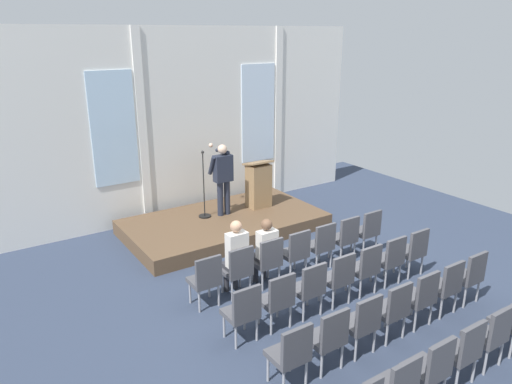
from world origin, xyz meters
The scene contains 32 objects.
ground_plane centered at (0.00, 0.00, 0.00)m, with size 13.09×13.09×0.00m, color #2D384C.
rear_partition centered at (0.02, 5.03, 2.25)m, with size 9.50×0.14×4.49m.
stage_platform centered at (0.00, 3.51, 0.16)m, with size 4.40×2.44×0.32m, color brown.
speaker centered at (0.09, 3.69, 1.28)m, with size 0.51×0.69×1.66m.
mic_stand centered at (-0.35, 3.79, 0.66)m, with size 0.28×0.28×1.56m.
lectern centered at (1.06, 3.69, 0.87)m, with size 0.60×0.48×1.16m.
chair_r0_c0 centered at (-1.86, 0.87, 0.53)m, with size 0.46×0.44×0.94m.
chair_r0_c1 centered at (-1.24, 0.87, 0.53)m, with size 0.46×0.44×0.94m.
audience_r0_c1 centered at (-1.24, 0.94, 0.76)m, with size 0.36×0.39×1.38m.
chair_r0_c2 centered at (-0.62, 0.87, 0.53)m, with size 0.46×0.44×0.94m.
audience_r0_c2 centered at (-0.62, 0.95, 0.71)m, with size 0.36×0.39×1.28m.
chair_r0_c3 centered at (0.00, 0.87, 0.53)m, with size 0.46×0.44×0.94m.
chair_r0_c4 centered at (0.62, 0.87, 0.53)m, with size 0.46×0.44×0.94m.
chair_r0_c5 centered at (1.24, 0.87, 0.53)m, with size 0.46×0.44×0.94m.
chair_r0_c6 centered at (1.86, 0.87, 0.53)m, with size 0.46×0.44×0.94m.
chair_r1_c0 centered at (-1.86, -0.28, 0.53)m, with size 0.46×0.44×0.94m.
chair_r1_c1 centered at (-1.24, -0.28, 0.53)m, with size 0.46×0.44×0.94m.
chair_r1_c2 centered at (-0.62, -0.28, 0.53)m, with size 0.46×0.44×0.94m.
chair_r1_c3 centered at (0.00, -0.28, 0.53)m, with size 0.46×0.44×0.94m.
chair_r1_c4 centered at (0.62, -0.28, 0.53)m, with size 0.46×0.44×0.94m.
chair_r1_c5 centered at (1.24, -0.28, 0.53)m, with size 0.46×0.44×0.94m.
chair_r1_c6 centered at (1.86, -0.28, 0.53)m, with size 0.46×0.44×0.94m.
chair_r2_c0 centered at (-1.86, -1.43, 0.53)m, with size 0.46×0.44×0.94m.
chair_r2_c1 centered at (-1.24, -1.43, 0.53)m, with size 0.46×0.44×0.94m.
chair_r2_c2 centered at (-0.62, -1.43, 0.53)m, with size 0.46×0.44×0.94m.
chair_r2_c3 centered at (0.00, -1.43, 0.53)m, with size 0.46×0.44×0.94m.
chair_r2_c4 centered at (0.62, -1.43, 0.53)m, with size 0.46×0.44×0.94m.
chair_r2_c5 centered at (1.24, -1.43, 0.53)m, with size 0.46×0.44×0.94m.
chair_r2_c6 centered at (1.86, -1.43, 0.53)m, with size 0.46×0.44×0.94m.
chair_r3_c2 centered at (-0.62, -2.58, 0.53)m, with size 0.46×0.44×0.94m.
chair_r3_c3 centered at (0.00, -2.58, 0.53)m, with size 0.46×0.44×0.94m.
chair_r3_c4 centered at (0.62, -2.58, 0.53)m, with size 0.46×0.44×0.94m.
Camera 1 is at (-5.03, -5.43, 4.36)m, focal length 33.73 mm.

